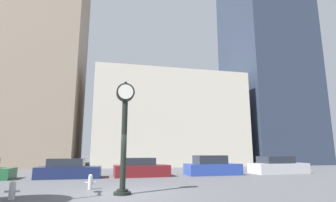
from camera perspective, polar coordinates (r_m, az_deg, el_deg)
name	(u,v)px	position (r m, az deg, el deg)	size (l,w,h in m)	color
ground_plane	(121,194)	(11.92, -10.30, -19.37)	(200.00, 200.00, 0.00)	#515156
building_tall_tower	(46,23)	(40.63, -25.01, 15.21)	(10.23, 12.00, 37.98)	gray
building_storefront_row	(166,121)	(36.89, -0.45, -4.43)	(19.34, 12.00, 11.93)	beige
building_glass_modern	(265,55)	(46.01, 20.33, 9.30)	(10.89, 12.00, 34.32)	#2D384C
street_clock	(124,127)	(11.74, -9.48, -5.71)	(0.81, 0.74, 4.92)	black
car_navy	(69,170)	(19.73, -20.83, -13.82)	(4.23, 2.04, 1.32)	#19234C
car_maroon	(141,168)	(19.78, -5.89, -14.41)	(4.01, 2.08, 1.34)	maroon
car_blue	(212,167)	(21.23, 9.54, -13.92)	(4.24, 1.93, 1.49)	#28429E
car_silver	(278,166)	(24.28, 22.77, -12.94)	(4.83, 2.20, 1.39)	#BCBCC1
fire_hydrant_near	(90,182)	(13.68, -16.55, -16.47)	(0.47, 0.21, 0.71)	#B7B7BC
fire_hydrant_far	(12,190)	(12.06, -30.78, -16.27)	(0.53, 0.23, 0.70)	#B7B7BC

